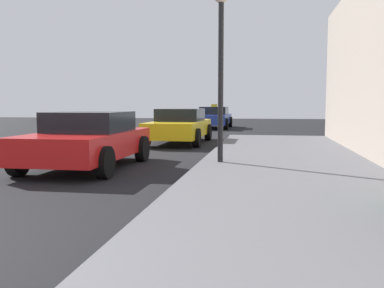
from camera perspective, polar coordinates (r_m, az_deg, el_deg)
name	(u,v)px	position (r m, az deg, el deg)	size (l,w,h in m)	color
street_lamp	(221,41)	(9.68, 3.88, 13.52)	(0.36, 0.36, 3.85)	black
car_red	(87,139)	(10.01, -13.75, 0.59)	(2.06, 4.01, 1.27)	red
car_yellow	(180,126)	(15.83, -1.64, 2.46)	(1.97, 4.53, 1.27)	yellow
car_blue	(214,117)	(25.60, 2.92, 3.58)	(1.96, 4.56, 1.43)	#233899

